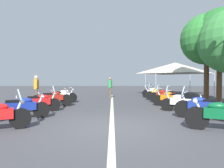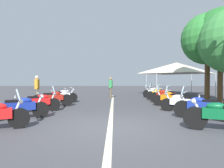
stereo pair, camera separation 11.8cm
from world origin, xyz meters
name	(u,v)px [view 1 (the left image)]	position (x,y,z in m)	size (l,w,h in m)	color
ground_plane	(112,128)	(0.00, 0.00, 0.00)	(80.00, 80.00, 0.00)	#424247
lane_centre_stripe	(112,109)	(3.65, 0.00, 0.00)	(16.59, 0.16, 0.01)	beige
motorcycle_left_row_1	(20,107)	(1.18, 3.39, 0.45)	(1.07, 1.97, 0.99)	black
motorcycle_left_row_2	(39,102)	(2.83, 3.34, 0.46)	(0.97, 1.86, 1.19)	black
motorcycle_left_row_3	(52,98)	(4.45, 3.25, 0.47)	(0.99, 2.12, 1.01)	black
motorcycle_left_row_4	(61,96)	(6.08, 3.23, 0.46)	(1.06, 1.95, 1.00)	black
motorcycle_right_row_0	(224,115)	(-0.45, -3.18, 0.47)	(1.04, 2.00, 1.02)	black
motorcycle_right_row_1	(203,107)	(1.22, -3.39, 0.48)	(1.20, 1.89, 1.23)	black
motorcycle_right_row_2	(181,102)	(2.79, -3.17, 0.46)	(1.18, 1.72, 1.19)	black
motorcycle_right_row_3	(171,98)	(4.53, -3.22, 0.46)	(1.38, 1.78, 1.20)	black
motorcycle_right_row_4	(165,96)	(6.17, -3.38, 0.47)	(1.31, 1.87, 1.01)	black
motorcycle_right_row_5	(159,94)	(7.79, -3.41, 0.47)	(1.04, 1.94, 1.21)	black
motorcycle_right_row_6	(154,92)	(9.42, -3.42, 0.47)	(1.36, 1.86, 1.21)	black
traffic_cone_0	(33,101)	(4.78, 4.48, 0.29)	(0.36, 0.36, 0.61)	orange
bystander_0	(110,86)	(9.35, 0.17, 0.99)	(0.51, 0.32, 1.69)	brown
bystander_1	(36,87)	(6.43, 4.93, 1.03)	(0.48, 0.32, 1.75)	brown
roadside_tree_0	(207,40)	(6.58, -6.20, 4.11)	(3.33, 3.33, 5.80)	brown
roadside_tree_1	(220,35)	(6.02, -6.73, 4.25)	(3.28, 3.28, 5.92)	brown
event_tent	(175,68)	(13.06, -6.34, 2.65)	(5.64, 5.64, 3.20)	beige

